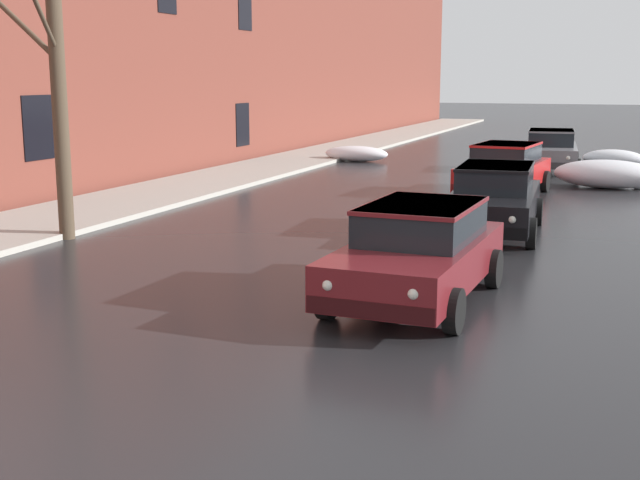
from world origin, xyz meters
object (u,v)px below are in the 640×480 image
bare_tree_second_along_sidewalk (55,84)px  sedan_maroon_approaching_near_lane (418,251)px  sedan_black_parked_kerbside_close (494,198)px  sedan_grey_parked_far_down_block (551,150)px  sedan_red_parked_kerbside_mid (505,168)px

bare_tree_second_along_sidewalk → sedan_maroon_approaching_near_lane: bare_tree_second_along_sidewalk is taller
bare_tree_second_along_sidewalk → sedan_black_parked_kerbside_close: size_ratio=1.27×
bare_tree_second_along_sidewalk → sedan_grey_parked_far_down_block: 17.99m
sedan_black_parked_kerbside_close → sedan_maroon_approaching_near_lane: bearing=-91.5°
bare_tree_second_along_sidewalk → sedan_black_parked_kerbside_close: bearing=24.6°
bare_tree_second_along_sidewalk → sedan_black_parked_kerbside_close: bare_tree_second_along_sidewalk is taller
sedan_maroon_approaching_near_lane → sedan_grey_parked_far_down_block: size_ratio=0.96×
bare_tree_second_along_sidewalk → sedan_maroon_approaching_near_lane: bearing=-15.2°
sedan_maroon_approaching_near_lane → sedan_grey_parked_far_down_block: same height
sedan_maroon_approaching_near_lane → sedan_red_parked_kerbside_mid: bearing=92.4°
bare_tree_second_along_sidewalk → sedan_red_parked_kerbside_mid: (7.36, 9.42, -2.31)m
sedan_maroon_approaching_near_lane → sedan_black_parked_kerbside_close: same height
sedan_black_parked_kerbside_close → sedan_red_parked_kerbside_mid: size_ratio=1.01×
bare_tree_second_along_sidewalk → sedan_grey_parked_far_down_block: size_ratio=1.28×
bare_tree_second_along_sidewalk → sedan_black_parked_kerbside_close: 9.09m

